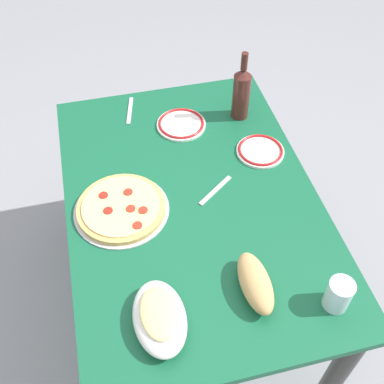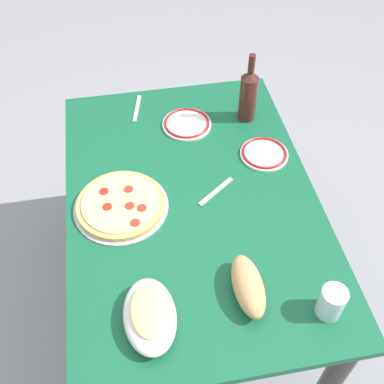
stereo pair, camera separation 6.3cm
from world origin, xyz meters
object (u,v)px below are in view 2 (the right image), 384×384
object	(u,v)px
pepperoni_pizza	(121,204)
side_plate_near	(264,154)
wine_bottle	(248,94)
bread_loaf	(248,286)
dining_table	(192,219)
water_glass	(331,302)
baked_pasta_dish	(150,315)
side_plate_far	(187,124)

from	to	relation	value
pepperoni_pizza	side_plate_near	xyz separation A→B (m)	(-0.16, 0.56, -0.01)
wine_bottle	bread_loaf	bearing A→B (deg)	-14.30
dining_table	water_glass	distance (m)	0.61
pepperoni_pizza	dining_table	bearing A→B (deg)	89.53
pepperoni_pizza	wine_bottle	bearing A→B (deg)	125.36
pepperoni_pizza	bread_loaf	xyz separation A→B (m)	(0.40, 0.34, 0.03)
baked_pasta_dish	side_plate_far	world-z (taller)	baked_pasta_dish
dining_table	pepperoni_pizza	size ratio (longest dim) A/B	3.92
side_plate_near	bread_loaf	bearing A→B (deg)	-20.90
pepperoni_pizza	wine_bottle	size ratio (longest dim) A/B	1.11
side_plate_far	bread_loaf	distance (m)	0.78
pepperoni_pizza	baked_pasta_dish	distance (m)	0.44
dining_table	side_plate_near	size ratio (longest dim) A/B	7.01
baked_pasta_dish	bread_loaf	size ratio (longest dim) A/B	1.14
pepperoni_pizza	side_plate_far	world-z (taller)	pepperoni_pizza
dining_table	side_plate_far	xyz separation A→B (m)	(-0.38, 0.05, 0.13)
water_glass	side_plate_near	size ratio (longest dim) A/B	0.59
pepperoni_pizza	side_plate_near	distance (m)	0.58
dining_table	pepperoni_pizza	distance (m)	0.28
pepperoni_pizza	side_plate_far	xyz separation A→B (m)	(-0.38, 0.30, -0.01)
water_glass	wine_bottle	bearing A→B (deg)	-179.00
side_plate_near	water_glass	bearing A→B (deg)	0.24
baked_pasta_dish	wine_bottle	distance (m)	0.96
wine_bottle	side_plate_far	size ratio (longest dim) A/B	1.48
side_plate_near	bread_loaf	size ratio (longest dim) A/B	0.86
baked_pasta_dish	wine_bottle	size ratio (longest dim) A/B	0.82
wine_bottle	side_plate_far	distance (m)	0.27
side_plate_near	side_plate_far	world-z (taller)	same
wine_bottle	bread_loaf	world-z (taller)	wine_bottle
pepperoni_pizza	wine_bottle	distance (m)	0.67
wine_bottle	side_plate_far	xyz separation A→B (m)	(0.01, -0.25, -0.11)
baked_pasta_dish	side_plate_near	xyz separation A→B (m)	(-0.60, 0.51, -0.03)
side_plate_near	side_plate_far	bearing A→B (deg)	-130.47
bread_loaf	side_plate_near	bearing A→B (deg)	159.10
water_glass	bread_loaf	bearing A→B (deg)	-114.75
water_glass	side_plate_far	distance (m)	0.92
side_plate_far	water_glass	bearing A→B (deg)	16.67
water_glass	side_plate_near	world-z (taller)	water_glass
pepperoni_pizza	wine_bottle	xyz separation A→B (m)	(-0.39, 0.54, 0.10)
pepperoni_pizza	water_glass	size ratio (longest dim) A/B	3.05
baked_pasta_dish	water_glass	world-z (taller)	water_glass
bread_loaf	side_plate_far	bearing A→B (deg)	-176.50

